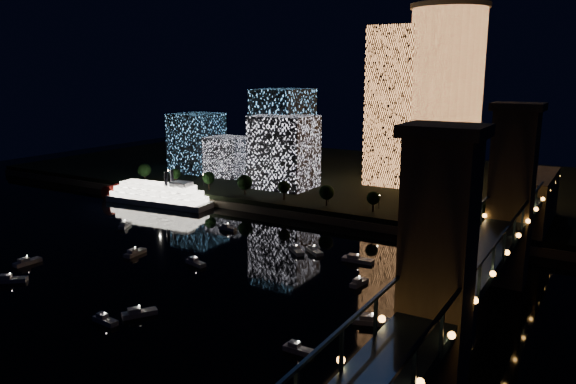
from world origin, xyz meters
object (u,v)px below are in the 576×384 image
Objects in this scene: tower_rectangular at (396,107)px; truss_bridge at (467,280)px; tower_cylindrical at (445,99)px; riverboat at (154,195)px.

tower_rectangular reaches higher than truss_bridge.
truss_bridge is (45.35, -140.99, -29.56)m from tower_cylindrical.
tower_rectangular is at bearing 115.67° from truss_bridge.
tower_cylindrical reaches higher than truss_bridge.
riverboat is (-151.75, 66.30, -12.06)m from truss_bridge.
truss_bridge is at bearing -72.17° from tower_cylindrical.
riverboat is (-83.64, -75.38, -37.34)m from tower_rectangular.
riverboat is at bearing -144.93° from tower_cylindrical.
tower_rectangular is 1.33× the size of riverboat.
truss_bridge is at bearing -23.60° from riverboat.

